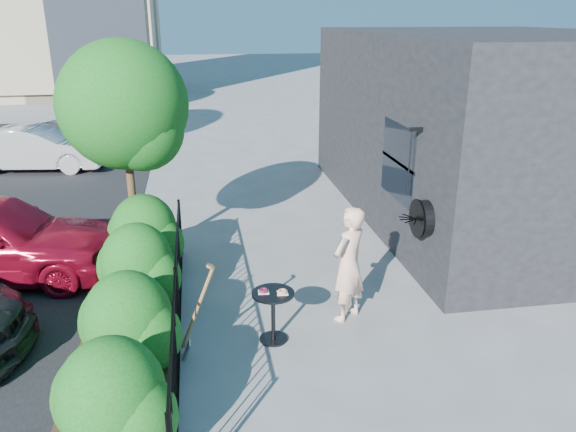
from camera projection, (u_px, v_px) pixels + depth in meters
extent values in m
plane|color=gray|center=(284.00, 328.00, 8.24)|extent=(120.00, 120.00, 0.00)
cube|color=black|center=(493.00, 125.00, 12.59)|extent=(6.00, 9.00, 4.00)
cube|color=black|center=(398.00, 162.00, 10.24)|extent=(0.04, 1.60, 1.40)
cube|color=black|center=(399.00, 162.00, 10.24)|extent=(0.05, 1.70, 0.06)
cylinder|color=black|center=(423.00, 218.00, 9.02)|extent=(0.18, 0.60, 0.60)
cylinder|color=black|center=(417.00, 219.00, 9.01)|extent=(0.03, 0.64, 0.64)
cube|color=black|center=(417.00, 129.00, 9.03)|extent=(0.25, 0.06, 0.06)
cylinder|color=black|center=(409.00, 163.00, 9.20)|extent=(0.02, 0.02, 1.05)
cylinder|color=black|center=(178.00, 303.00, 7.82)|extent=(0.05, 0.05, 1.10)
cylinder|color=black|center=(180.00, 227.00, 10.60)|extent=(0.05, 0.05, 1.10)
cube|color=black|center=(175.00, 270.00, 7.64)|extent=(0.03, 6.00, 0.03)
cube|color=black|center=(180.00, 331.00, 7.97)|extent=(0.03, 6.00, 0.03)
cylinder|color=black|center=(173.00, 425.00, 5.50)|extent=(0.02, 0.02, 1.04)
cylinder|color=black|center=(174.00, 412.00, 5.68)|extent=(0.02, 0.02, 1.04)
cylinder|color=black|center=(174.00, 399.00, 5.87)|extent=(0.02, 0.02, 1.04)
cylinder|color=black|center=(174.00, 387.00, 6.05)|extent=(0.02, 0.02, 1.04)
cylinder|color=black|center=(175.00, 376.00, 6.24)|extent=(0.02, 0.02, 1.04)
cylinder|color=black|center=(175.00, 366.00, 6.42)|extent=(0.02, 0.02, 1.04)
cylinder|color=black|center=(176.00, 356.00, 6.61)|extent=(0.02, 0.02, 1.04)
cylinder|color=black|center=(176.00, 347.00, 6.80)|extent=(0.02, 0.02, 1.04)
cylinder|color=black|center=(176.00, 338.00, 6.98)|extent=(0.02, 0.02, 1.04)
cylinder|color=black|center=(177.00, 329.00, 7.17)|extent=(0.02, 0.02, 1.04)
cylinder|color=black|center=(177.00, 321.00, 7.35)|extent=(0.02, 0.02, 1.04)
cylinder|color=black|center=(177.00, 314.00, 7.54)|extent=(0.02, 0.02, 1.04)
cylinder|color=black|center=(177.00, 307.00, 7.72)|extent=(0.02, 0.02, 1.04)
cylinder|color=black|center=(178.00, 300.00, 7.91)|extent=(0.02, 0.02, 1.04)
cylinder|color=black|center=(178.00, 293.00, 8.09)|extent=(0.02, 0.02, 1.04)
cylinder|color=black|center=(178.00, 287.00, 8.28)|extent=(0.02, 0.02, 1.04)
cylinder|color=black|center=(178.00, 281.00, 8.47)|extent=(0.02, 0.02, 1.04)
cylinder|color=black|center=(179.00, 275.00, 8.65)|extent=(0.02, 0.02, 1.04)
cylinder|color=black|center=(179.00, 270.00, 8.84)|extent=(0.02, 0.02, 1.04)
cylinder|color=black|center=(179.00, 265.00, 9.02)|extent=(0.02, 0.02, 1.04)
cylinder|color=black|center=(179.00, 260.00, 9.21)|extent=(0.02, 0.02, 1.04)
cylinder|color=black|center=(179.00, 255.00, 9.39)|extent=(0.02, 0.02, 1.04)
cylinder|color=black|center=(180.00, 250.00, 9.58)|extent=(0.02, 0.02, 1.04)
cylinder|color=black|center=(180.00, 246.00, 9.76)|extent=(0.02, 0.02, 1.04)
cylinder|color=black|center=(180.00, 241.00, 9.95)|extent=(0.02, 0.02, 1.04)
cylinder|color=black|center=(180.00, 237.00, 10.14)|extent=(0.02, 0.02, 1.04)
cylinder|color=black|center=(180.00, 233.00, 10.32)|extent=(0.02, 0.02, 1.04)
cylinder|color=black|center=(180.00, 229.00, 10.51)|extent=(0.02, 0.02, 1.04)
cube|color=#382616|center=(129.00, 339.00, 7.88)|extent=(1.30, 6.00, 0.08)
ellipsoid|color=#114E15|center=(112.00, 400.00, 5.63)|extent=(1.10, 1.10, 1.24)
ellipsoid|color=#114E15|center=(128.00, 319.00, 7.12)|extent=(1.10, 1.10, 1.24)
ellipsoid|color=#114E15|center=(138.00, 269.00, 8.51)|extent=(1.10, 1.10, 1.24)
ellipsoid|color=#114E15|center=(144.00, 235.00, 9.81)|extent=(1.10, 1.10, 1.24)
cylinder|color=#3F2B19|center=(133.00, 200.00, 10.07)|extent=(0.14, 0.14, 2.40)
sphere|color=#114E15|center=(124.00, 108.00, 9.51)|extent=(2.20, 2.20, 2.20)
sphere|color=#114E15|center=(143.00, 129.00, 9.49)|extent=(1.43, 1.43, 1.43)
cylinder|color=black|center=(273.00, 293.00, 7.70)|extent=(0.59, 0.59, 0.03)
cylinder|color=black|center=(273.00, 317.00, 7.82)|extent=(0.06, 0.06, 0.71)
cylinder|color=black|center=(273.00, 339.00, 7.94)|extent=(0.40, 0.40, 0.03)
cube|color=white|center=(264.00, 292.00, 7.70)|extent=(0.16, 0.16, 0.01)
cube|color=white|center=(283.00, 293.00, 7.67)|extent=(0.16, 0.16, 0.01)
torus|color=#440B1E|center=(264.00, 290.00, 7.69)|extent=(0.13, 0.13, 0.04)
torus|color=tan|center=(283.00, 291.00, 7.66)|extent=(0.13, 0.13, 0.04)
imported|color=beige|center=(349.00, 264.00, 8.24)|extent=(0.77, 0.74, 1.77)
cylinder|color=brown|center=(198.00, 308.00, 7.33)|extent=(0.50, 0.05, 1.17)
cube|color=gray|center=(187.00, 351.00, 7.51)|extent=(0.12, 0.18, 0.25)
cylinder|color=brown|center=(210.00, 266.00, 7.16)|extent=(0.10, 0.10, 0.06)
imported|color=#B7B8BC|center=(36.00, 148.00, 16.40)|extent=(4.07, 1.86, 1.29)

